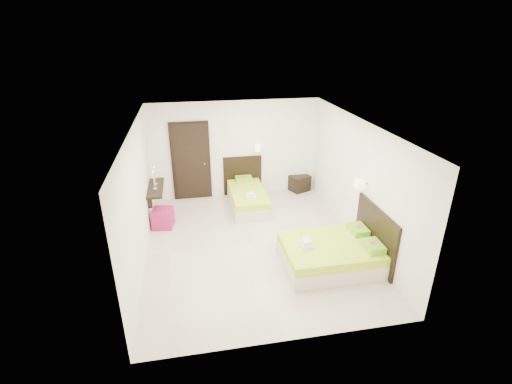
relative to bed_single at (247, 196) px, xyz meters
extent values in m
plane|color=beige|center=(-0.18, -1.95, -0.27)|extent=(5.50, 5.50, 0.00)
cube|color=beige|center=(0.00, -0.08, -0.13)|extent=(0.88, 1.76, 0.28)
cube|color=#A3CF21|center=(0.00, -0.08, 0.10)|extent=(0.87, 1.74, 0.18)
cube|color=black|center=(0.00, 0.77, 0.28)|extent=(1.06, 0.05, 1.10)
cube|color=#78C323|center=(0.00, 0.58, 0.25)|extent=(0.44, 0.30, 0.12)
cylinder|color=#DA3364|center=(0.00, 0.58, 0.32)|extent=(0.11, 0.11, 0.00)
cube|color=white|center=(0.00, -0.56, 0.23)|extent=(0.26, 0.19, 0.07)
cube|color=white|center=(0.00, -0.56, 0.30)|extent=(0.20, 0.15, 0.07)
cube|color=white|center=(0.39, 0.62, 1.10)|extent=(0.16, 0.16, 0.18)
cylinder|color=#2D2116|center=(0.39, 0.70, 1.10)|extent=(0.03, 0.16, 0.03)
cube|color=beige|center=(1.15, -2.96, -0.12)|extent=(1.84, 1.38, 0.29)
cube|color=#A3CF21|center=(1.15, -2.96, 0.12)|extent=(1.82, 1.37, 0.18)
cube|color=black|center=(2.04, -2.96, 0.31)|extent=(0.05, 1.57, 1.15)
cube|color=#78C323|center=(1.84, -3.29, 0.28)|extent=(0.31, 0.46, 0.13)
cylinder|color=#DA3364|center=(1.84, -3.29, 0.34)|extent=(0.11, 0.11, 0.00)
cube|color=#78C323|center=(1.84, -2.64, 0.28)|extent=(0.31, 0.46, 0.13)
cylinder|color=#DA3364|center=(1.84, -2.64, 0.34)|extent=(0.11, 0.11, 0.00)
cube|color=white|center=(0.64, -2.96, 0.25)|extent=(0.20, 0.28, 0.07)
cube|color=white|center=(0.64, -2.96, 0.32)|extent=(0.15, 0.21, 0.07)
cube|color=white|center=(1.89, -2.38, 1.16)|extent=(0.17, 0.17, 0.18)
cylinder|color=#2D2116|center=(1.97, -2.38, 1.16)|extent=(0.16, 0.03, 0.03)
cube|color=black|center=(1.63, 0.71, -0.04)|extent=(0.64, 0.61, 0.45)
cube|color=#921349|center=(-2.13, -0.77, -0.04)|extent=(0.52, 0.52, 0.45)
cube|color=black|center=(-1.38, 0.76, 0.78)|extent=(1.02, 0.06, 2.14)
cube|color=black|center=(-1.38, 0.73, 0.78)|extent=(0.88, 0.04, 2.06)
cylinder|color=silver|center=(-1.03, 0.69, 0.73)|extent=(0.03, 0.10, 0.03)
cube|color=black|center=(-2.26, -0.35, 0.55)|extent=(0.35, 1.20, 0.06)
cube|color=black|center=(-2.37, -0.80, 0.40)|extent=(0.10, 0.04, 0.30)
cube|color=black|center=(-2.37, 0.10, 0.40)|extent=(0.10, 0.04, 0.30)
cylinder|color=silver|center=(-2.26, -0.50, 0.59)|extent=(0.10, 0.10, 0.02)
cylinder|color=silver|center=(-2.26, -0.50, 0.71)|extent=(0.02, 0.02, 0.22)
cone|color=silver|center=(-2.26, -0.50, 0.84)|extent=(0.07, 0.07, 0.04)
cylinder|color=white|center=(-2.26, -0.50, 0.94)|extent=(0.02, 0.02, 0.15)
sphere|color=#FFB23F|center=(-2.26, -0.50, 1.03)|extent=(0.02, 0.02, 0.02)
cylinder|color=silver|center=(-2.26, -0.20, 0.59)|extent=(0.10, 0.10, 0.02)
cylinder|color=silver|center=(-2.26, -0.20, 0.71)|extent=(0.02, 0.02, 0.22)
cone|color=silver|center=(-2.26, -0.20, 0.84)|extent=(0.07, 0.07, 0.04)
cylinder|color=white|center=(-2.26, -0.20, 0.94)|extent=(0.02, 0.02, 0.15)
sphere|color=#FFB23F|center=(-2.26, -0.20, 1.03)|extent=(0.02, 0.02, 0.02)
camera|label=1|loc=(-1.41, -8.70, 3.99)|focal=26.00mm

